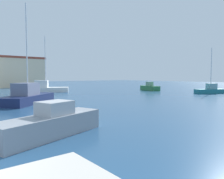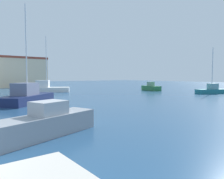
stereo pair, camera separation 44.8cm
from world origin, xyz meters
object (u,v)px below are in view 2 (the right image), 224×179
(motorboat_green_inner_mooring, at_px, (151,88))
(motorboat_grey_far_right, at_px, (45,123))
(sailboat_white_near_pier, at_px, (46,88))
(sailboat_teal_distant_north, at_px, (212,90))
(sailboat_navy_behind_lamppost, at_px, (27,96))

(motorboat_green_inner_mooring, distance_m, motorboat_grey_far_right, 32.81)
(sailboat_white_near_pier, bearing_deg, motorboat_green_inner_mooring, -25.91)
(motorboat_green_inner_mooring, distance_m, sailboat_teal_distant_north, 11.01)
(sailboat_white_near_pier, bearing_deg, sailboat_teal_distant_north, -45.64)
(sailboat_teal_distant_north, distance_m, motorboat_grey_far_right, 29.88)
(sailboat_navy_behind_lamppost, distance_m, motorboat_green_inner_mooring, 24.92)
(sailboat_navy_behind_lamppost, bearing_deg, sailboat_white_near_pier, 62.31)
(motorboat_grey_far_right, bearing_deg, sailboat_navy_behind_lamppost, 76.85)
(sailboat_navy_behind_lamppost, distance_m, sailboat_teal_distant_north, 26.54)
(sailboat_navy_behind_lamppost, relative_size, motorboat_grey_far_right, 1.79)
(sailboat_white_near_pier, bearing_deg, motorboat_grey_far_right, -111.06)
(sailboat_teal_distant_north, xyz_separation_m, motorboat_grey_far_right, (-28.96, -7.35, 0.03))
(sailboat_white_near_pier, relative_size, sailboat_teal_distant_north, 1.33)
(sailboat_teal_distant_north, relative_size, motorboat_grey_far_right, 1.28)
(motorboat_grey_far_right, bearing_deg, sailboat_white_near_pier, 68.94)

